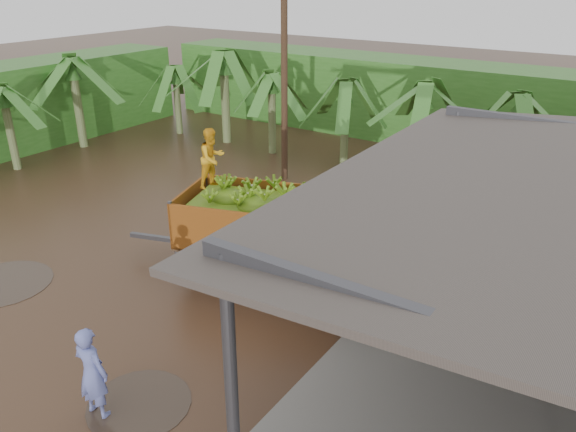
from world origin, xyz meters
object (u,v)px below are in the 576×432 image
object	(u,v)px
banana_trailer	(271,224)
man_blue	(92,372)
man_grey	(345,302)
utility_pole	(284,64)

from	to	relation	value
banana_trailer	man_blue	world-z (taller)	banana_trailer
man_grey	banana_trailer	bearing A→B (deg)	-54.51
utility_pole	man_blue	bearing A→B (deg)	-71.03
man_blue	man_grey	xyz separation A→B (m)	(2.54, 4.61, -0.10)
banana_trailer	man_blue	distance (m)	5.97
banana_trailer	man_grey	size ratio (longest dim) A/B	4.00
man_grey	utility_pole	size ratio (longest dim) A/B	0.19
man_grey	utility_pole	xyz separation A→B (m)	(-6.71, 7.51, 3.48)
man_blue	banana_trailer	bearing A→B (deg)	-91.51
banana_trailer	utility_pole	world-z (taller)	utility_pole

